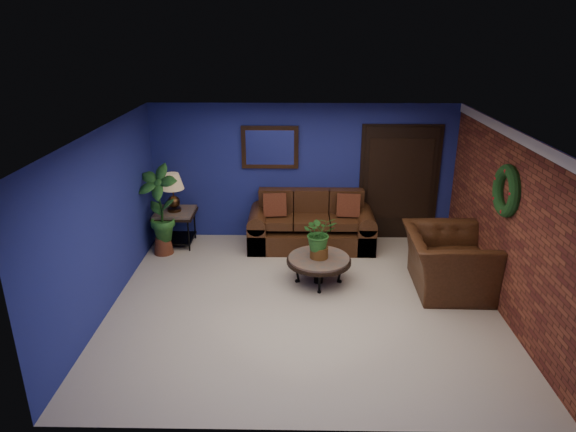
{
  "coord_description": "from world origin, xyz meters",
  "views": [
    {
      "loc": [
        -0.11,
        -6.53,
        3.8
      ],
      "look_at": [
        -0.24,
        0.55,
        1.13
      ],
      "focal_mm": 32.0,
      "sensor_mm": 36.0,
      "label": 1
    }
  ],
  "objects_px": {
    "end_table": "(175,219)",
    "table_lamp": "(173,188)",
    "sofa": "(311,228)",
    "coffee_table": "(319,261)",
    "side_chair": "(312,218)",
    "armchair": "(447,261)"
  },
  "relations": [
    {
      "from": "sofa",
      "to": "coffee_table",
      "type": "bearing_deg",
      "value": -86.65
    },
    {
      "from": "side_chair",
      "to": "armchair",
      "type": "xyz_separation_m",
      "value": [
        1.98,
        -1.64,
        -0.06
      ]
    },
    {
      "from": "end_table",
      "to": "side_chair",
      "type": "bearing_deg",
      "value": 1.54
    },
    {
      "from": "end_table",
      "to": "sofa",
      "type": "bearing_deg",
      "value": 0.8
    },
    {
      "from": "coffee_table",
      "to": "table_lamp",
      "type": "distance_m",
      "value": 2.99
    },
    {
      "from": "table_lamp",
      "to": "side_chair",
      "type": "relative_size",
      "value": 0.74
    },
    {
      "from": "sofa",
      "to": "side_chair",
      "type": "relative_size",
      "value": 2.48
    },
    {
      "from": "side_chair",
      "to": "armchair",
      "type": "distance_m",
      "value": 2.57
    },
    {
      "from": "side_chair",
      "to": "end_table",
      "type": "bearing_deg",
      "value": 179.47
    },
    {
      "from": "coffee_table",
      "to": "side_chair",
      "type": "height_order",
      "value": "side_chair"
    },
    {
      "from": "end_table",
      "to": "table_lamp",
      "type": "relative_size",
      "value": 1.07
    },
    {
      "from": "sofa",
      "to": "coffee_table",
      "type": "xyz_separation_m",
      "value": [
        0.09,
        -1.46,
        0.04
      ]
    },
    {
      "from": "table_lamp",
      "to": "side_chair",
      "type": "height_order",
      "value": "table_lamp"
    },
    {
      "from": "table_lamp",
      "to": "side_chair",
      "type": "bearing_deg",
      "value": 1.54
    },
    {
      "from": "coffee_table",
      "to": "end_table",
      "type": "bearing_deg",
      "value": 150.59
    },
    {
      "from": "coffee_table",
      "to": "end_table",
      "type": "relative_size",
      "value": 1.39
    },
    {
      "from": "sofa",
      "to": "end_table",
      "type": "distance_m",
      "value": 2.45
    },
    {
      "from": "table_lamp",
      "to": "armchair",
      "type": "height_order",
      "value": "table_lamp"
    },
    {
      "from": "end_table",
      "to": "table_lamp",
      "type": "bearing_deg",
      "value": 135.0
    },
    {
      "from": "end_table",
      "to": "armchair",
      "type": "relative_size",
      "value": 0.52
    },
    {
      "from": "sofa",
      "to": "side_chair",
      "type": "height_order",
      "value": "sofa"
    },
    {
      "from": "coffee_table",
      "to": "side_chair",
      "type": "bearing_deg",
      "value": 92.44
    }
  ]
}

